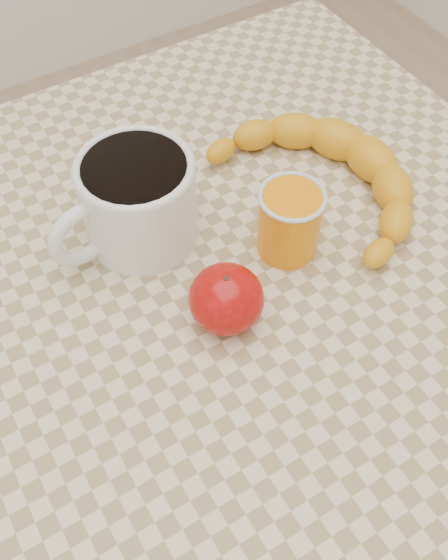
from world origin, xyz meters
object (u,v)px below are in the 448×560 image
apple (226,299)px  coffee_mug (136,199)px  orange_juice_glass (289,221)px  table (224,335)px  banana (326,177)px

apple → coffee_mug: bearing=99.4°
orange_juice_glass → apple: orange_juice_glass is taller
table → banana: 0.21m
table → coffee_mug: bearing=108.6°
coffee_mug → apple: 0.14m
orange_juice_glass → banana: (0.08, 0.04, -0.02)m
coffee_mug → orange_juice_glass: bearing=-37.4°
banana → orange_juice_glass: bearing=-157.0°
apple → banana: apple is taller
banana → coffee_mug: bearing=160.6°
table → orange_juice_glass: orange_juice_glass is taller
apple → banana: size_ratio=0.26×
table → apple: size_ratio=9.92×
table → apple: 0.12m
orange_juice_glass → banana: orange_juice_glass is taller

